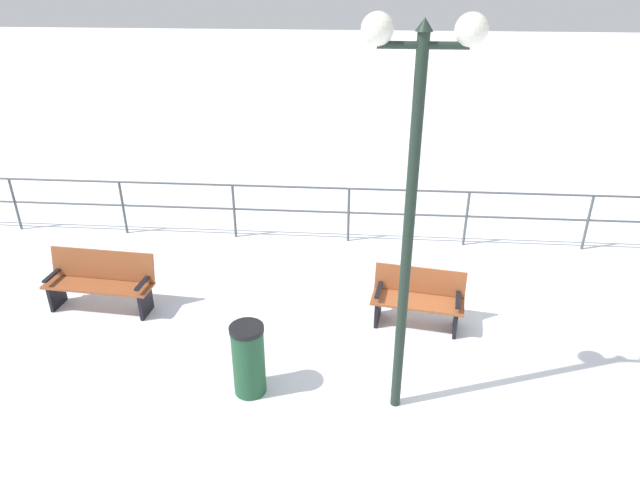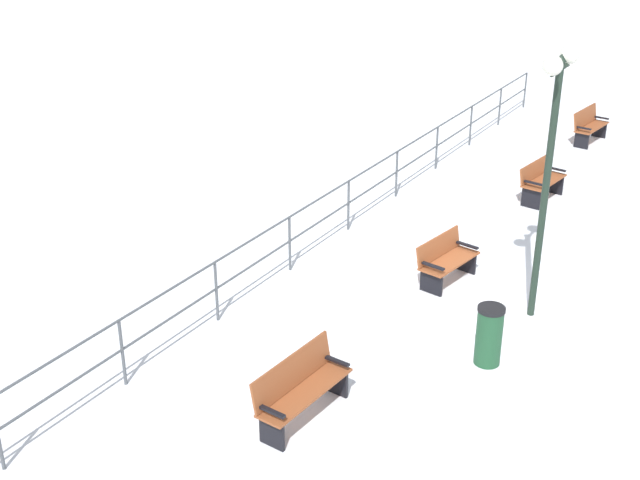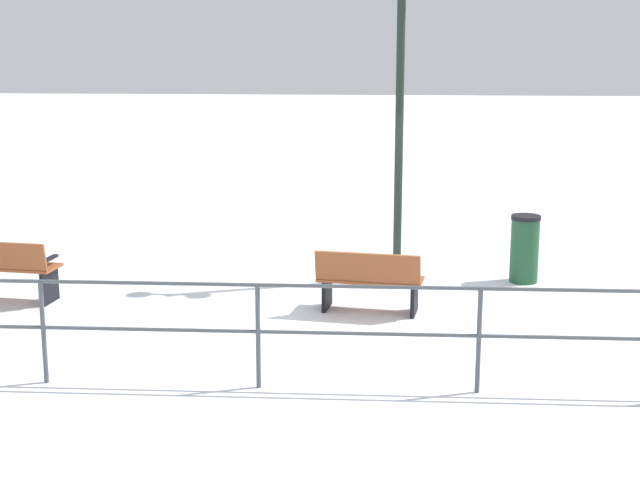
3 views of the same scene
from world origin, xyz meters
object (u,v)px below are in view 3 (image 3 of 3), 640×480
object	(u,v)px
bench_third	(370,280)
trash_bin	(525,249)
lamppost_middle	(401,51)
bench_fourth	(5,269)

from	to	relation	value
bench_third	trash_bin	distance (m)	2.80
lamppost_middle	trash_bin	distance (m)	3.37
bench_third	lamppost_middle	distance (m)	3.41
bench_fourth	lamppost_middle	xyz separation A→B (m)	(1.57, -5.29, 2.85)
bench_fourth	trash_bin	bearing A→B (deg)	-70.60
bench_third	lamppost_middle	size ratio (longest dim) A/B	0.31
lamppost_middle	trash_bin	xyz separation A→B (m)	(-0.09, -1.84, -2.81)
trash_bin	lamppost_middle	bearing A→B (deg)	87.15
bench_third	bench_fourth	size ratio (longest dim) A/B	0.99
bench_third	lamppost_middle	bearing A→B (deg)	-3.15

